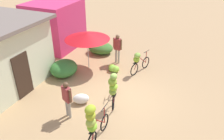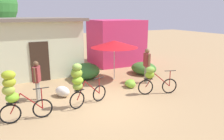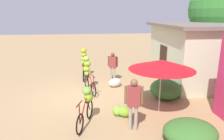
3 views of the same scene
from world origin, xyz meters
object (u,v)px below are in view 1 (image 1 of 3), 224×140
at_px(bicycle_center_loaded, 138,61).
at_px(person_vendor, 67,96).
at_px(bicycle_near_pile, 113,87).
at_px(market_umbrella, 87,36).
at_px(person_bystander, 117,46).
at_px(bicycle_leftmost, 93,122).
at_px(produce_sack, 81,99).
at_px(banana_pile_on_ground, 113,68).
at_px(shop_pink, 55,25).

height_order(bicycle_center_loaded, person_vendor, person_vendor).
bearing_deg(bicycle_near_pile, market_umbrella, 44.14).
distance_m(market_umbrella, bicycle_near_pile, 3.87).
bearing_deg(bicycle_center_loaded, person_bystander, 64.70).
bearing_deg(bicycle_leftmost, bicycle_near_pile, 5.24).
xyz_separation_m(produce_sack, person_vendor, (-0.96, 0.00, 0.75)).
xyz_separation_m(market_umbrella, banana_pile_on_ground, (0.13, -1.43, -1.68)).
relative_size(bicycle_center_loaded, produce_sack, 2.35).
height_order(person_vendor, person_bystander, person_bystander).
bearing_deg(market_umbrella, person_vendor, -162.60).
distance_m(bicycle_near_pile, person_bystander, 4.08).
xyz_separation_m(bicycle_leftmost, banana_pile_on_ground, (5.01, 1.39, -0.83)).
bearing_deg(bicycle_leftmost, shop_pink, 42.70).
relative_size(bicycle_leftmost, bicycle_center_loaded, 1.03).
bearing_deg(bicycle_leftmost, person_bystander, 14.66).
xyz_separation_m(banana_pile_on_ground, person_bystander, (1.00, 0.18, 0.88)).
xyz_separation_m(market_umbrella, person_bystander, (1.13, -1.25, -0.80)).
bearing_deg(bicycle_center_loaded, bicycle_near_pile, 178.71).
xyz_separation_m(bicycle_near_pile, banana_pile_on_ground, (2.83, 1.19, -0.81)).
xyz_separation_m(banana_pile_on_ground, produce_sack, (-3.16, 0.18, 0.05)).
bearing_deg(bicycle_near_pile, bicycle_leftmost, -174.76).
height_order(bicycle_leftmost, person_vendor, bicycle_leftmost).
height_order(shop_pink, bicycle_leftmost, shop_pink).
xyz_separation_m(bicycle_leftmost, produce_sack, (1.85, 1.57, -0.78)).
bearing_deg(person_vendor, bicycle_leftmost, -119.61).
bearing_deg(person_bystander, bicycle_center_loaded, -115.30).
xyz_separation_m(market_umbrella, produce_sack, (-3.03, -1.25, -1.63)).
bearing_deg(banana_pile_on_ground, market_umbrella, 95.13).
height_order(shop_pink, bicycle_near_pile, shop_pink).
distance_m(bicycle_leftmost, bicycle_near_pile, 2.19).
bearing_deg(shop_pink, bicycle_center_loaded, -103.12).
xyz_separation_m(bicycle_near_pile, bicycle_center_loaded, (3.15, -0.07, -0.25)).
relative_size(bicycle_near_pile, person_bystander, 0.97).
height_order(bicycle_leftmost, produce_sack, bicycle_leftmost).
relative_size(bicycle_leftmost, person_vendor, 1.07).
bearing_deg(bicycle_near_pile, produce_sack, 103.48).
bearing_deg(banana_pile_on_ground, person_vendor, 177.46).
xyz_separation_m(bicycle_center_loaded, person_vendor, (-4.44, 1.45, 0.24)).
bearing_deg(produce_sack, person_bystander, 0.03).
distance_m(shop_pink, bicycle_center_loaded, 6.31).
bearing_deg(produce_sack, shop_pink, 43.55).
bearing_deg(bicycle_near_pile, bicycle_center_loaded, -1.29).
relative_size(bicycle_near_pile, person_vendor, 1.05).
distance_m(bicycle_leftmost, banana_pile_on_ground, 5.27).
bearing_deg(person_bystander, market_umbrella, 132.11).
xyz_separation_m(bicycle_near_pile, person_vendor, (-1.28, 1.38, -0.00)).
relative_size(market_umbrella, bicycle_near_pile, 1.43).
bearing_deg(market_umbrella, bicycle_leftmost, -149.95).
bearing_deg(banana_pile_on_ground, shop_pink, 70.21).
distance_m(shop_pink, person_bystander, 4.74).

